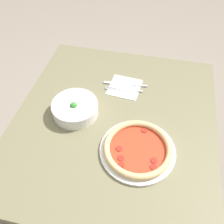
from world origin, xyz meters
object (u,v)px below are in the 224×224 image
bowl (75,108)px  knife (127,84)px  fork (124,90)px  pizza (138,149)px

bowl → knife: 0.31m
fork → knife: same height
bowl → knife: bearing=-39.5°
pizza → bowl: size_ratio=1.46×
bowl → knife: (0.24, -0.20, -0.03)m
bowl → knife: bowl is taller
pizza → bowl: 0.34m
bowl → fork: (0.20, -0.19, -0.03)m
pizza → fork: bearing=19.4°
fork → knife: (0.04, -0.01, -0.00)m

